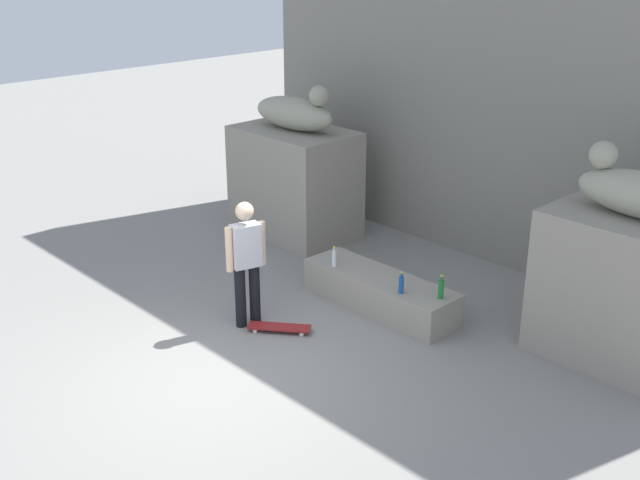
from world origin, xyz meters
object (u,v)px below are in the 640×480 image
object	(u,v)px
statue_reclining_left	(296,112)
bottle_blue	(401,284)
skateboard	(279,327)
bottle_clear	(334,258)
bottle_green	(441,289)
skater	(246,259)

from	to	relation	value
statue_reclining_left	bottle_blue	xyz separation A→B (m)	(3.40, -1.28, -1.48)
statue_reclining_left	skateboard	bearing A→B (deg)	-49.35
skateboard	bottle_clear	distance (m)	1.35
bottle_green	bottle_blue	bearing A→B (deg)	-151.77
statue_reclining_left	skater	world-z (taller)	statue_reclining_left
statue_reclining_left	bottle_green	distance (m)	4.24
bottle_clear	bottle_blue	distance (m)	1.19
bottle_clear	bottle_green	distance (m)	1.66
bottle_clear	bottle_green	xyz separation A→B (m)	(1.64, 0.26, 0.01)
bottle_blue	skater	bearing A→B (deg)	-134.58
skater	bottle_clear	world-z (taller)	skater
skateboard	bottle_green	xyz separation A→B (m)	(1.39, 1.49, 0.53)
statue_reclining_left	bottle_blue	bearing A→B (deg)	-24.20
skater	skateboard	size ratio (longest dim) A/B	2.22
skater	skateboard	xyz separation A→B (m)	(0.44, 0.15, -0.86)
skateboard	bottle_green	bearing A→B (deg)	-171.16
bottle_blue	bottle_green	size ratio (longest dim) A/B	0.92
skateboard	bottle_clear	xyz separation A→B (m)	(-0.25, 1.23, 0.52)
skater	bottle_clear	bearing A→B (deg)	-172.49
bottle_clear	skater	bearing A→B (deg)	-97.62
bottle_blue	skateboard	bearing A→B (deg)	-127.00
bottle_clear	bottle_blue	bearing A→B (deg)	0.97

